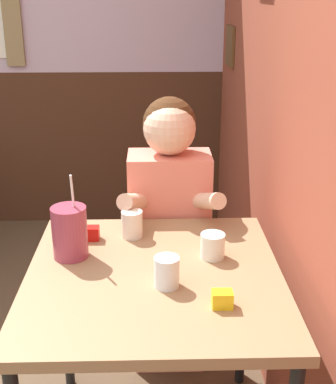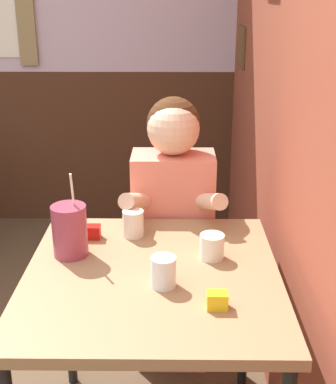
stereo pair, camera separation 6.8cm
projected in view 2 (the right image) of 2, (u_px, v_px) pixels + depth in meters
brick_wall_right at (274, 56)px, 2.38m from camera, size 0.08×4.54×2.70m
back_wall at (18, 33)px, 3.61m from camera, size 5.92×0.09×2.70m
main_table at (152, 293)px, 1.75m from camera, size 0.83×0.87×0.77m
person_seated at (173, 232)px, 2.28m from camera, size 0.42×0.41×1.23m
cocktail_pitcher at (70, 231)px, 1.81m from camera, size 0.12×0.12×0.30m
glass_near_pitcher at (163, 272)px, 1.63m from camera, size 0.08×0.08×0.10m
glass_center at (212, 246)px, 1.81m from camera, size 0.08×0.08×0.09m
glass_far_side at (133, 223)px, 1.97m from camera, size 0.08×0.08×0.10m
condiment_ketchup at (92, 232)px, 1.96m from camera, size 0.06×0.04×0.05m
condiment_mustard at (217, 300)px, 1.53m from camera, size 0.06×0.04×0.05m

